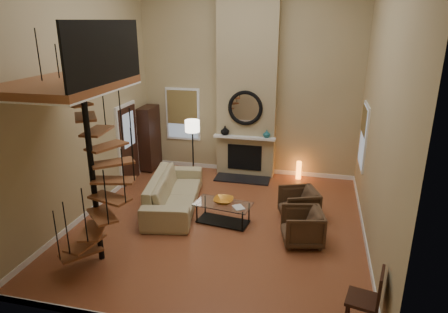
% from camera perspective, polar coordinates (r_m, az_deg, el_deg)
% --- Properties ---
extents(ground, '(6.00, 6.50, 0.01)m').
position_cam_1_polar(ground, '(8.76, -0.62, -9.57)').
color(ground, '#AC5E37').
rests_on(ground, ground).
extents(back_wall, '(6.00, 0.02, 5.50)m').
position_cam_1_polar(back_wall, '(10.97, 3.53, 11.45)').
color(back_wall, tan).
rests_on(back_wall, ground).
extents(front_wall, '(6.00, 0.02, 5.50)m').
position_cam_1_polar(front_wall, '(4.83, -10.11, 1.47)').
color(front_wall, tan).
rests_on(front_wall, ground).
extents(left_wall, '(0.02, 6.50, 5.50)m').
position_cam_1_polar(left_wall, '(9.03, -19.72, 8.77)').
color(left_wall, tan).
rests_on(left_wall, ground).
extents(right_wall, '(0.02, 6.50, 5.50)m').
position_cam_1_polar(right_wall, '(7.68, 21.75, 6.91)').
color(right_wall, tan).
rests_on(right_wall, ground).
extents(baseboard_back, '(6.00, 0.02, 0.12)m').
position_cam_1_polar(baseboard_back, '(11.62, 3.25, -1.83)').
color(baseboard_back, white).
rests_on(baseboard_back, ground).
extents(baseboard_left, '(0.02, 6.50, 0.12)m').
position_cam_1_polar(baseboard_left, '(9.81, -17.94, -6.84)').
color(baseboard_left, white).
rests_on(baseboard_left, ground).
extents(baseboard_right, '(0.02, 6.50, 0.12)m').
position_cam_1_polar(baseboard_right, '(8.59, 19.49, -10.86)').
color(baseboard_right, white).
rests_on(baseboard_right, ground).
extents(chimney_breast, '(1.60, 0.38, 5.50)m').
position_cam_1_polar(chimney_breast, '(10.78, 3.35, 11.32)').
color(chimney_breast, tan).
rests_on(chimney_breast, ground).
extents(hearth, '(1.50, 0.60, 0.04)m').
position_cam_1_polar(hearth, '(11.02, 2.62, -3.22)').
color(hearth, black).
rests_on(hearth, ground).
extents(firebox, '(0.95, 0.02, 0.72)m').
position_cam_1_polar(firebox, '(11.10, 2.95, -0.14)').
color(firebox, black).
rests_on(firebox, chimney_breast).
extents(mantel, '(1.70, 0.18, 0.06)m').
position_cam_1_polar(mantel, '(10.84, 2.92, 2.72)').
color(mantel, white).
rests_on(mantel, chimney_breast).
extents(mirror_frame, '(0.94, 0.10, 0.94)m').
position_cam_1_polar(mirror_frame, '(10.71, 3.05, 6.93)').
color(mirror_frame, black).
rests_on(mirror_frame, chimney_breast).
extents(mirror_disc, '(0.80, 0.01, 0.80)m').
position_cam_1_polar(mirror_disc, '(10.71, 3.06, 6.94)').
color(mirror_disc, white).
rests_on(mirror_disc, chimney_breast).
extents(vase_left, '(0.24, 0.24, 0.25)m').
position_cam_1_polar(vase_left, '(10.95, 0.14, 3.74)').
color(vase_left, black).
rests_on(vase_left, mantel).
extents(vase_right, '(0.20, 0.20, 0.21)m').
position_cam_1_polar(vase_right, '(10.76, 6.12, 3.25)').
color(vase_right, '#1B5860').
rests_on(vase_right, mantel).
extents(window_back, '(1.02, 0.06, 1.52)m').
position_cam_1_polar(window_back, '(11.62, -5.93, 6.15)').
color(window_back, white).
rests_on(window_back, back_wall).
extents(window_right, '(0.06, 1.02, 1.52)m').
position_cam_1_polar(window_right, '(9.86, 19.35, 2.88)').
color(window_right, white).
rests_on(window_right, right_wall).
extents(entry_door, '(0.10, 1.05, 2.16)m').
position_cam_1_polar(entry_door, '(10.90, -13.53, 1.75)').
color(entry_door, white).
rests_on(entry_door, ground).
extents(loft, '(1.70, 2.20, 1.09)m').
position_cam_1_polar(loft, '(6.95, -21.41, 9.90)').
color(loft, brown).
rests_on(loft, left_wall).
extents(spiral_stair, '(1.47, 1.47, 4.06)m').
position_cam_1_polar(spiral_stair, '(7.16, -18.25, -1.57)').
color(spiral_stair, black).
rests_on(spiral_stair, ground).
extents(hutch, '(0.38, 0.81, 1.81)m').
position_cam_1_polar(hutch, '(11.74, -10.62, 2.68)').
color(hutch, '#321910').
rests_on(hutch, ground).
extents(sofa, '(1.47, 2.76, 0.77)m').
position_cam_1_polar(sofa, '(9.37, -7.20, -4.99)').
color(sofa, tan).
rests_on(sofa, ground).
extents(armchair_near, '(0.99, 0.98, 0.70)m').
position_cam_1_polar(armchair_near, '(8.96, 11.06, -6.69)').
color(armchair_near, '#4A3322').
rests_on(armchair_near, ground).
extents(armchair_far, '(0.92, 0.90, 0.70)m').
position_cam_1_polar(armchair_far, '(8.05, 11.62, -9.81)').
color(armchair_far, '#4A3322').
rests_on(armchair_far, ground).
extents(coffee_table, '(1.28, 0.77, 0.45)m').
position_cam_1_polar(coffee_table, '(8.66, -0.15, -7.74)').
color(coffee_table, silver).
rests_on(coffee_table, ground).
extents(bowl, '(0.43, 0.43, 0.11)m').
position_cam_1_polar(bowl, '(8.61, -0.08, -6.32)').
color(bowl, orange).
rests_on(bowl, coffee_table).
extents(book, '(0.32, 0.34, 0.03)m').
position_cam_1_polar(book, '(8.39, 1.95, -7.34)').
color(book, gray).
rests_on(book, coffee_table).
extents(floor_lamp, '(0.38, 0.38, 1.70)m').
position_cam_1_polar(floor_lamp, '(10.51, -4.54, 3.66)').
color(floor_lamp, black).
rests_on(floor_lamp, ground).
extents(accent_lamp, '(0.14, 0.14, 0.49)m').
position_cam_1_polar(accent_lamp, '(11.19, 10.63, -1.93)').
color(accent_lamp, orange).
rests_on(accent_lamp, ground).
extents(side_chair, '(0.53, 0.52, 0.96)m').
position_cam_1_polar(side_chair, '(6.23, 20.13, -18.28)').
color(side_chair, '#321910').
rests_on(side_chair, ground).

